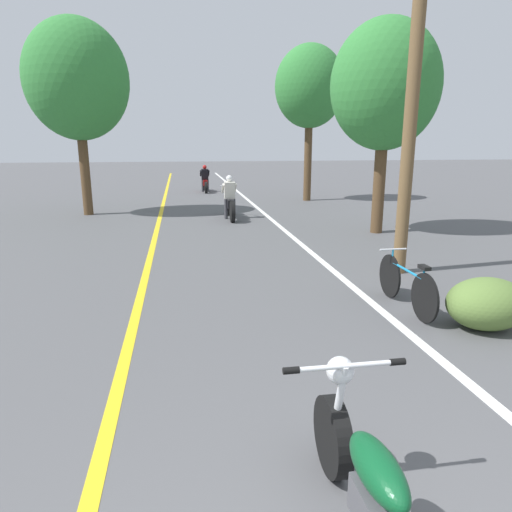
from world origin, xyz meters
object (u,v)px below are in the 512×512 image
(utility_pole, at_px, (414,71))
(bicycle_parked, at_px, (406,285))
(roadside_tree_right_near, at_px, (385,86))
(motorcycle_rider_lead, at_px, (230,202))
(motorcycle_foreground, at_px, (372,492))
(motorcycle_rider_far, at_px, (205,182))
(roadside_tree_right_far, at_px, (310,87))
(roadside_tree_left, at_px, (77,80))

(utility_pole, xyz_separation_m, bicycle_parked, (-0.83, -1.87, -3.27))
(roadside_tree_right_near, relative_size, motorcycle_rider_lead, 2.56)
(utility_pole, height_order, motorcycle_foreground, utility_pole)
(bicycle_parked, bearing_deg, motorcycle_rider_far, 96.68)
(roadside_tree_right_far, xyz_separation_m, roadside_tree_left, (-8.57, -2.63, -0.22))
(roadside_tree_right_far, bearing_deg, roadside_tree_left, -162.95)
(utility_pole, bearing_deg, roadside_tree_left, 130.48)
(utility_pole, relative_size, bicycle_parked, 3.98)
(roadside_tree_left, height_order, motorcycle_foreground, roadside_tree_left)
(motorcycle_rider_lead, bearing_deg, bicycle_parked, -79.02)
(motorcycle_rider_lead, bearing_deg, motorcycle_rider_far, 92.19)
(motorcycle_rider_lead, distance_m, bicycle_parked, 8.94)
(roadside_tree_left, bearing_deg, motorcycle_rider_lead, -19.07)
(utility_pole, height_order, roadside_tree_right_far, utility_pole)
(roadside_tree_right_near, distance_m, motorcycle_foreground, 11.09)
(motorcycle_rider_far, bearing_deg, bicycle_parked, -83.32)
(roadside_tree_right_near, height_order, motorcycle_foreground, roadside_tree_right_near)
(motorcycle_foreground, bearing_deg, utility_pole, 62.13)
(roadside_tree_right_near, bearing_deg, utility_pole, -107.73)
(motorcycle_rider_lead, distance_m, motorcycle_rider_far, 8.56)
(roadside_tree_right_far, height_order, roadside_tree_left, roadside_tree_left)
(utility_pole, relative_size, motorcycle_rider_lead, 3.30)
(roadside_tree_right_far, relative_size, motorcycle_rider_far, 3.05)
(bicycle_parked, bearing_deg, motorcycle_foreground, -119.66)
(bicycle_parked, bearing_deg, motorcycle_rider_lead, 100.98)
(roadside_tree_right_far, relative_size, motorcycle_rider_lead, 2.92)
(roadside_tree_right_far, bearing_deg, motorcycle_foreground, -104.34)
(utility_pole, xyz_separation_m, roadside_tree_right_far, (1.28, 11.18, 0.97))
(roadside_tree_right_far, height_order, motorcycle_rider_far, roadside_tree_right_far)
(roadside_tree_right_far, distance_m, motorcycle_rider_far, 7.24)
(roadside_tree_right_near, xyz_separation_m, motorcycle_foreground, (-4.29, -9.64, -3.42))
(bicycle_parked, bearing_deg, utility_pole, 66.06)
(utility_pole, relative_size, motorcycle_rider_far, 3.44)
(utility_pole, bearing_deg, bicycle_parked, -113.94)
(roadside_tree_right_near, relative_size, bicycle_parked, 3.09)
(roadside_tree_left, height_order, motorcycle_rider_lead, roadside_tree_left)
(motorcycle_rider_lead, height_order, bicycle_parked, motorcycle_rider_lead)
(motorcycle_foreground, relative_size, motorcycle_rider_lead, 0.98)
(motorcycle_foreground, bearing_deg, motorcycle_rider_lead, 87.64)
(motorcycle_foreground, bearing_deg, bicycle_parked, 60.34)
(motorcycle_rider_far, bearing_deg, utility_pole, -79.50)
(utility_pole, distance_m, roadside_tree_right_far, 11.29)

